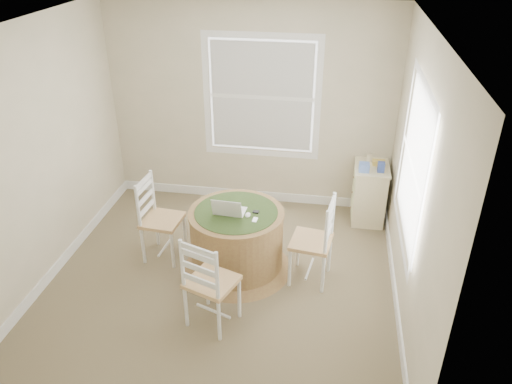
# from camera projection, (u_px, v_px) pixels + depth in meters

# --- Properties ---
(room) EXTENTS (3.64, 3.64, 2.64)m
(room) POSITION_uv_depth(u_px,v_px,m) (238.00, 164.00, 4.79)
(room) COLOR #7E7150
(room) RESTS_ON ground
(round_table) EXTENTS (1.18, 1.18, 0.72)m
(round_table) POSITION_uv_depth(u_px,v_px,m) (237.00, 238.00, 5.30)
(round_table) COLOR olive
(round_table) RESTS_ON ground
(chair_left) EXTENTS (0.43, 0.45, 0.95)m
(chair_left) POSITION_uv_depth(u_px,v_px,m) (162.00, 220.00, 5.46)
(chair_left) COLOR white
(chair_left) RESTS_ON ground
(chair_near) EXTENTS (0.53, 0.52, 0.95)m
(chair_near) POSITION_uv_depth(u_px,v_px,m) (212.00, 281.00, 4.53)
(chair_near) COLOR white
(chair_near) RESTS_ON ground
(chair_right) EXTENTS (0.46, 0.47, 0.95)m
(chair_right) POSITION_uv_depth(u_px,v_px,m) (311.00, 241.00, 5.10)
(chair_right) COLOR white
(chair_right) RESTS_ON ground
(laptop) EXTENTS (0.32, 0.29, 0.22)m
(laptop) POSITION_uv_depth(u_px,v_px,m) (229.00, 211.00, 5.11)
(laptop) COLOR white
(laptop) RESTS_ON round_table
(mouse) EXTENTS (0.06, 0.09, 0.03)m
(mouse) POSITION_uv_depth(u_px,v_px,m) (248.00, 215.00, 5.08)
(mouse) COLOR white
(mouse) RESTS_ON round_table
(phone) EXTENTS (0.05, 0.09, 0.02)m
(phone) POSITION_uv_depth(u_px,v_px,m) (255.00, 220.00, 5.00)
(phone) COLOR #B7BABF
(phone) RESTS_ON round_table
(keys) EXTENTS (0.06, 0.05, 0.02)m
(keys) POSITION_uv_depth(u_px,v_px,m) (256.00, 212.00, 5.13)
(keys) COLOR black
(keys) RESTS_ON round_table
(corner_chest) EXTENTS (0.42, 0.56, 0.74)m
(corner_chest) POSITION_uv_depth(u_px,v_px,m) (369.00, 193.00, 6.21)
(corner_chest) COLOR beige
(corner_chest) RESTS_ON ground
(tissue_box) EXTENTS (0.12, 0.12, 0.10)m
(tissue_box) POSITION_uv_depth(u_px,v_px,m) (365.00, 167.00, 5.91)
(tissue_box) COLOR #6186DF
(tissue_box) RESTS_ON corner_chest
(box_yellow) EXTENTS (0.15, 0.10, 0.06)m
(box_yellow) POSITION_uv_depth(u_px,v_px,m) (379.00, 163.00, 6.06)
(box_yellow) COLOR gold
(box_yellow) RESTS_ON corner_chest
(box_blue) EXTENTS (0.08, 0.08, 0.12)m
(box_blue) POSITION_uv_depth(u_px,v_px,m) (381.00, 167.00, 5.89)
(box_blue) COLOR #374EA5
(box_blue) RESTS_ON corner_chest
(cup_cream) EXTENTS (0.07, 0.07, 0.09)m
(cup_cream) POSITION_uv_depth(u_px,v_px,m) (370.00, 158.00, 6.14)
(cup_cream) COLOR beige
(cup_cream) RESTS_ON corner_chest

